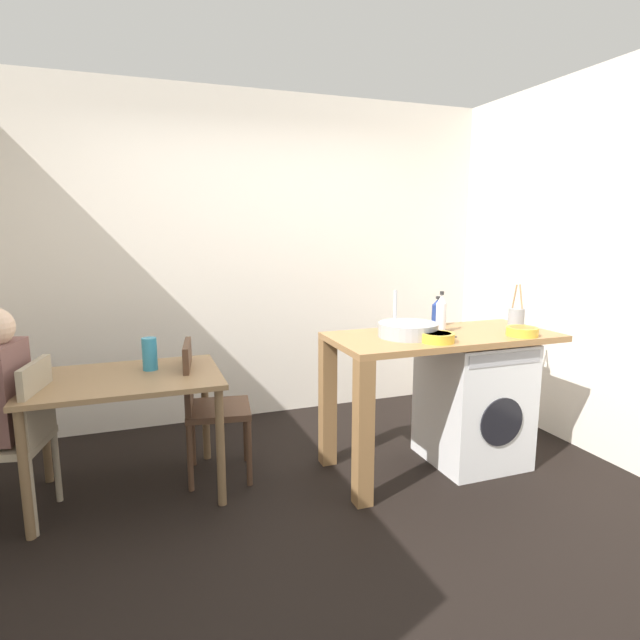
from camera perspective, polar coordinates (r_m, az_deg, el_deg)
ground_plane at (r=3.14m, az=0.31°, el=-20.59°), size 5.46×5.46×0.00m
wall_back at (r=4.39m, az=-7.62°, el=6.71°), size 4.60×0.10×2.70m
wall_counter_side at (r=4.00m, az=30.80°, el=5.08°), size 0.10×3.80×2.70m
dining_table at (r=3.29m, az=-20.77°, el=-7.49°), size 1.10×0.76×0.74m
chair_person_seat at (r=3.29m, az=-30.37°, el=-10.76°), size 0.47×0.47×0.90m
chair_opposite at (r=3.41m, az=-12.50°, el=-8.84°), size 0.45×0.45×0.90m
kitchen_counter at (r=3.39m, az=10.39°, el=-4.40°), size 1.50×0.68×0.92m
washing_machine at (r=3.74m, az=16.61°, el=-8.60°), size 0.60×0.61×0.86m
sink_basin at (r=3.32m, az=9.73°, el=-1.08°), size 0.38×0.38×0.09m
tap at (r=3.46m, az=8.31°, el=1.00°), size 0.02×0.02×0.28m
bottle_tall_green at (r=3.49m, az=13.29°, el=0.66°), size 0.07×0.07×0.28m
bottle_squat_brown at (r=3.74m, az=12.93°, el=0.82°), size 0.08×0.08×0.21m
mixing_bowl at (r=3.21m, az=12.92°, el=-1.85°), size 0.21×0.21×0.06m
utensil_crock at (r=3.87m, az=20.95°, el=0.33°), size 0.11×0.11×0.30m
colander at (r=3.56m, az=21.53°, el=-1.14°), size 0.20×0.20×0.06m
vase at (r=3.34m, az=-18.38°, el=-3.59°), size 0.09×0.09×0.20m
scissors at (r=3.36m, az=13.71°, el=-1.82°), size 0.15×0.06×0.01m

